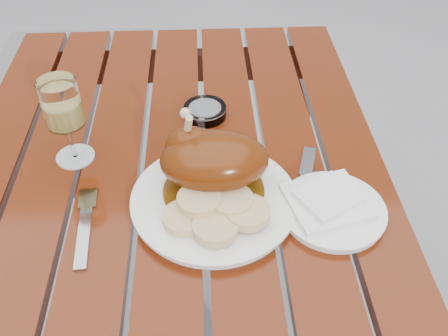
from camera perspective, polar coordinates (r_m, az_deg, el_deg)
The scene contains 10 objects.
table at distance 1.19m, azimuth -4.70°, elevation -15.14°, with size 0.80×1.20×0.75m, color maroon.
dinner_plate at distance 0.86m, azimuth -1.13°, elevation -3.78°, with size 0.29×0.29×0.02m, color white.
roast_duck at distance 0.85m, azimuth -1.53°, elevation 0.96°, with size 0.19×0.18×0.13m.
bread_dumplings at distance 0.81m, azimuth -0.96°, elevation -5.01°, with size 0.17×0.12×0.03m.
wine_glass at distance 0.94m, azimuth -17.59°, elevation 5.04°, with size 0.07×0.07×0.17m, color #E0CA66.
side_plate at distance 0.86m, azimuth 12.30°, elevation -4.78°, with size 0.18×0.18×0.01m, color white.
napkin at distance 0.86m, azimuth 11.64°, elevation -3.76°, with size 0.13×0.12×0.01m, color white.
ashtray at distance 1.05m, azimuth -2.19°, elevation 6.50°, with size 0.09×0.09×0.02m, color #B2B7BC.
fork at distance 0.85m, azimuth -15.68°, elevation -6.85°, with size 0.02×0.16×0.01m, color gray.
knife at distance 0.89m, azimuth 8.95°, elevation -2.61°, with size 0.02×0.18×0.01m, color gray.
Camera 1 is at (0.06, -0.64, 1.38)m, focal length 40.00 mm.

